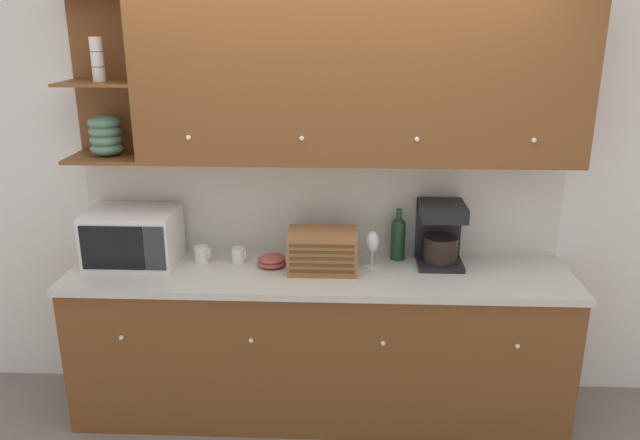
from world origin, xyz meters
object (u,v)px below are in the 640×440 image
at_px(microwave, 133,237).
at_px(coffee_maker, 440,233).
at_px(wine_bottle, 398,236).
at_px(bowl_stack_on_counter, 272,261).
at_px(bread_box, 323,251).
at_px(wine_glass, 372,243).
at_px(mug, 239,255).
at_px(mug_blue_second, 202,254).

height_order(microwave, coffee_maker, coffee_maker).
bearing_deg(wine_bottle, bowl_stack_on_counter, -168.43).
bearing_deg(bowl_stack_on_counter, bread_box, -8.49).
relative_size(microwave, bowl_stack_on_counter, 3.08).
bearing_deg(wine_glass, mug, 177.50).
bearing_deg(bread_box, wine_bottle, 23.98).
bearing_deg(mug_blue_second, mug, 0.57).
bearing_deg(bowl_stack_on_counter, microwave, 178.14).
height_order(mug_blue_second, wine_glass, wine_glass).
relative_size(microwave, mug_blue_second, 5.25).
height_order(mug_blue_second, coffee_maker, coffee_maker).
xyz_separation_m(wine_glass, wine_bottle, (0.16, 0.13, -0.01)).
distance_m(microwave, bowl_stack_on_counter, 0.81).
height_order(bowl_stack_on_counter, wine_glass, wine_glass).
distance_m(microwave, coffee_maker, 1.77).
height_order(mug, bread_box, bread_box).
bearing_deg(wine_bottle, mug, -174.15).
relative_size(mug, wine_bottle, 0.29).
bearing_deg(microwave, bread_box, -3.66).
bearing_deg(wine_bottle, microwave, -175.40).
distance_m(mug_blue_second, wine_glass, 0.99).
xyz_separation_m(microwave, coffee_maker, (1.77, 0.07, 0.03)).
relative_size(bread_box, coffee_maker, 1.05).
xyz_separation_m(mug, wine_bottle, (0.93, 0.10, 0.10)).
bearing_deg(wine_bottle, coffee_maker, -13.03).
distance_m(bowl_stack_on_counter, wine_glass, 0.59).
bearing_deg(microwave, mug_blue_second, 3.84).
xyz_separation_m(bread_box, coffee_maker, (0.67, 0.14, 0.07)).
xyz_separation_m(bowl_stack_on_counter, wine_bottle, (0.73, 0.15, 0.11)).
distance_m(bread_box, coffee_maker, 0.69).
height_order(mug, wine_bottle, wine_bottle).
height_order(bread_box, wine_glass, bread_box).
relative_size(bread_box, wine_bottle, 1.25).
bearing_deg(mug, wine_bottle, 5.85).
bearing_deg(microwave, coffee_maker, 2.23).
bearing_deg(microwave, wine_bottle, 4.60).
relative_size(microwave, bread_box, 1.31).
bearing_deg(coffee_maker, wine_bottle, 166.97).
xyz_separation_m(microwave, wine_glass, (1.38, -0.01, -0.01)).
bearing_deg(mug_blue_second, wine_glass, -1.83).
relative_size(bowl_stack_on_counter, wine_glass, 0.76).
xyz_separation_m(bowl_stack_on_counter, bread_box, (0.29, -0.04, 0.08)).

